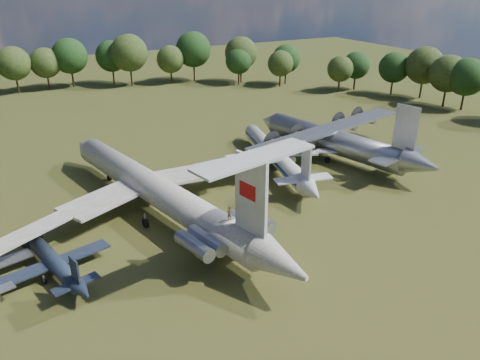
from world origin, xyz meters
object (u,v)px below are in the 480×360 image
an12_transport (333,144)px  small_prop_west (56,267)px  il62_airliner (157,196)px  tu104_jet (275,158)px  person_on_il62 (230,213)px

an12_transport → small_prop_west: size_ratio=2.39×
il62_airliner → tu104_jet: 24.15m
tu104_jet → small_prop_west: (-37.89, -15.61, -0.62)m
person_on_il62 → small_prop_west: bearing=-22.6°
il62_airliner → person_on_il62: bearing=-90.0°
person_on_il62 → an12_transport: bearing=-148.9°
tu104_jet → small_prop_west: 40.98m
small_prop_west → person_on_il62: person_on_il62 is taller
il62_airliner → an12_transport: (34.94, 5.93, -0.11)m
il62_airliner → small_prop_west: (-14.70, -8.92, -1.55)m
an12_transport → small_prop_west: an12_transport is taller
small_prop_west → person_on_il62: (18.06, -6.46, 5.18)m
tu104_jet → person_on_il62: bearing=-119.4°
tu104_jet → an12_transport: bearing=8.8°
il62_airliner → small_prop_west: bearing=-161.1°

